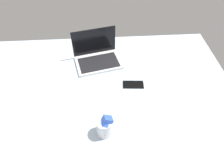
{
  "coord_description": "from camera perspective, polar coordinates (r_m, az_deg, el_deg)",
  "views": [
    {
      "loc": [
        0.89,
        -83.28,
        122.81
      ],
      "look_at": [
        7.08,
        8.61,
        24.0
      ],
      "focal_mm": 33.35,
      "sensor_mm": 36.0,
      "label": 1
    }
  ],
  "objects": [
    {
      "name": "cell_phone",
      "position": [
        1.43,
        5.85,
        -0.15
      ],
      "size": [
        14.49,
        7.87,
        0.8
      ],
      "primitive_type": "cube",
      "rotation": [
        0.0,
        0.0,
        4.63
      ],
      "color": "black",
      "rests_on": "bed_mattress"
    },
    {
      "name": "snack_cup",
      "position": [
        1.16,
        -2.05,
        -11.59
      ],
      "size": [
        9.61,
        9.52,
        14.89
      ],
      "color": "silver",
      "rests_on": "bed_mattress"
    },
    {
      "name": "laptop",
      "position": [
        1.58,
        -4.11,
        7.56
      ],
      "size": [
        37.23,
        29.66,
        23.0
      ],
      "rotation": [
        0.0,
        0.0,
        0.22
      ],
      "color": "silver",
      "rests_on": "bed_mattress"
    },
    {
      "name": "bed_mattress",
      "position": [
        1.41,
        -2.65,
        -6.87
      ],
      "size": [
        180.0,
        140.0,
        18.0
      ],
      "primitive_type": "cube",
      "color": "silver",
      "rests_on": "ground"
    }
  ]
}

